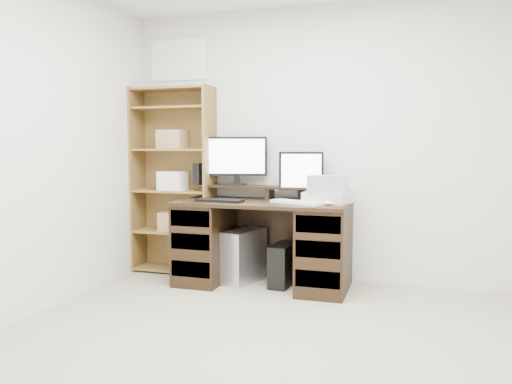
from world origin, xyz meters
The scene contains 14 objects.
room centered at (0.00, 0.00, 1.25)m, with size 3.54×4.04×2.54m.
desk centered at (-0.38, 1.64, 0.39)m, with size 1.50×0.70×0.75m.
riser_shelf centered at (-0.38, 1.85, 0.84)m, with size 1.40×0.22×0.12m.
monitor_wide centered at (-0.70, 1.86, 1.12)m, with size 0.56×0.20×0.45m.
monitor_small centered at (-0.08, 1.82, 0.99)m, with size 0.39×0.20×0.43m.
speaker centered at (-1.07, 1.81, 0.97)m, with size 0.08×0.08×0.20m, color black.
keyboard_black centered at (-0.73, 1.49, 0.76)m, with size 0.42×0.14×0.02m, color black.
keyboard_white centered at (-0.05, 1.55, 0.76)m, with size 0.48×0.14×0.02m, color white.
mouse centered at (0.22, 1.53, 0.77)m, with size 0.08×0.05×0.03m, color white.
printer centered at (0.18, 1.68, 0.80)m, with size 0.37×0.28×0.09m, color beige.
basket centered at (0.18, 1.68, 0.91)m, with size 0.33×0.24×0.14m, color #90949A.
tower_silver centered at (-0.57, 1.68, 0.24)m, with size 0.21×0.48×0.48m, color silver.
tower_black centered at (-0.21, 1.67, 0.19)m, with size 0.18×0.38×0.37m.
bookshelf centered at (-1.35, 1.86, 0.92)m, with size 0.80×0.30×1.80m.
Camera 1 is at (0.86, -2.54, 1.22)m, focal length 35.00 mm.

